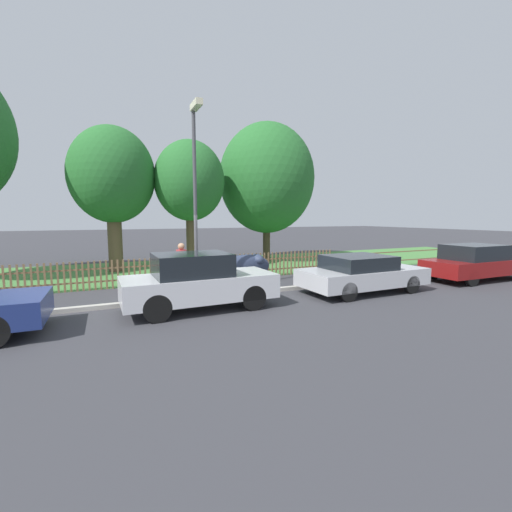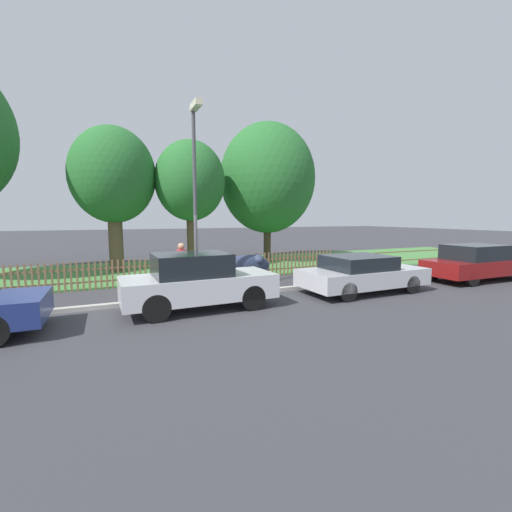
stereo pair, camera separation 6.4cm
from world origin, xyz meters
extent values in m
plane|color=#38383D|center=(0.00, 0.00, 0.00)|extent=(120.00, 120.00, 0.00)
cube|color=#B2ADA3|center=(0.00, 0.10, 0.06)|extent=(43.55, 0.20, 0.12)
cube|color=#477F3D|center=(0.00, 6.31, 0.01)|extent=(43.55, 7.09, 0.01)
cube|color=olive|center=(0.00, 2.79, 0.28)|extent=(43.55, 0.03, 0.05)
cube|color=olive|center=(0.00, 2.79, 0.71)|extent=(43.55, 0.03, 0.05)
cube|color=olive|center=(-4.94, 2.77, 0.50)|extent=(0.06, 0.03, 0.99)
cube|color=olive|center=(-4.76, 2.77, 0.50)|extent=(0.06, 0.03, 0.99)
cube|color=olive|center=(-4.58, 2.77, 0.50)|extent=(0.06, 0.03, 0.99)
cube|color=olive|center=(-4.40, 2.77, 0.50)|extent=(0.06, 0.03, 0.99)
cube|color=olive|center=(-4.22, 2.77, 0.50)|extent=(0.06, 0.03, 0.99)
cube|color=olive|center=(-4.04, 2.77, 0.50)|extent=(0.06, 0.03, 0.99)
cube|color=olive|center=(-3.86, 2.77, 0.50)|extent=(0.06, 0.03, 0.99)
cube|color=olive|center=(-3.68, 2.77, 0.50)|extent=(0.06, 0.03, 0.99)
cube|color=olive|center=(-3.50, 2.77, 0.50)|extent=(0.06, 0.03, 0.99)
cube|color=olive|center=(-3.32, 2.77, 0.50)|extent=(0.06, 0.03, 0.99)
cube|color=olive|center=(-3.14, 2.77, 0.50)|extent=(0.06, 0.03, 0.99)
cube|color=olive|center=(-2.96, 2.77, 0.50)|extent=(0.06, 0.03, 0.99)
cube|color=olive|center=(-2.78, 2.77, 0.50)|extent=(0.06, 0.03, 0.99)
cube|color=olive|center=(-2.60, 2.77, 0.50)|extent=(0.06, 0.03, 0.99)
cube|color=olive|center=(-2.42, 2.77, 0.50)|extent=(0.06, 0.03, 0.99)
cube|color=olive|center=(-2.24, 2.77, 0.50)|extent=(0.06, 0.03, 0.99)
cube|color=olive|center=(-2.06, 2.77, 0.50)|extent=(0.06, 0.03, 0.99)
cube|color=olive|center=(-1.89, 2.77, 0.50)|extent=(0.06, 0.03, 0.99)
cube|color=olive|center=(-1.71, 2.77, 0.50)|extent=(0.06, 0.03, 0.99)
cube|color=olive|center=(-1.53, 2.77, 0.50)|extent=(0.06, 0.03, 0.99)
cube|color=olive|center=(-1.35, 2.77, 0.50)|extent=(0.06, 0.03, 0.99)
cube|color=olive|center=(-1.17, 2.77, 0.50)|extent=(0.06, 0.03, 0.99)
cube|color=olive|center=(-0.99, 2.77, 0.50)|extent=(0.06, 0.03, 0.99)
cube|color=olive|center=(-0.81, 2.77, 0.50)|extent=(0.06, 0.03, 0.99)
cube|color=olive|center=(-0.63, 2.77, 0.50)|extent=(0.06, 0.03, 0.99)
cube|color=olive|center=(-0.45, 2.77, 0.50)|extent=(0.06, 0.03, 0.99)
cube|color=olive|center=(-0.27, 2.77, 0.50)|extent=(0.06, 0.03, 0.99)
cube|color=olive|center=(-0.09, 2.77, 0.50)|extent=(0.06, 0.03, 0.99)
cube|color=olive|center=(0.09, 2.77, 0.50)|extent=(0.06, 0.03, 0.99)
cube|color=olive|center=(0.27, 2.77, 0.50)|extent=(0.06, 0.03, 0.99)
cube|color=olive|center=(0.45, 2.77, 0.50)|extent=(0.06, 0.03, 0.99)
cube|color=olive|center=(0.63, 2.77, 0.50)|extent=(0.06, 0.03, 0.99)
cube|color=olive|center=(0.81, 2.77, 0.50)|extent=(0.06, 0.03, 0.99)
cube|color=olive|center=(0.99, 2.77, 0.50)|extent=(0.06, 0.03, 0.99)
cube|color=olive|center=(1.17, 2.77, 0.50)|extent=(0.06, 0.03, 0.99)
cube|color=olive|center=(1.35, 2.77, 0.50)|extent=(0.06, 0.03, 0.99)
cube|color=olive|center=(1.53, 2.77, 0.50)|extent=(0.06, 0.03, 0.99)
cube|color=olive|center=(1.71, 2.77, 0.50)|extent=(0.06, 0.03, 0.99)
cube|color=olive|center=(1.89, 2.77, 0.50)|extent=(0.06, 0.03, 0.99)
cube|color=olive|center=(2.06, 2.77, 0.50)|extent=(0.06, 0.03, 0.99)
cube|color=olive|center=(2.24, 2.77, 0.50)|extent=(0.06, 0.03, 0.99)
cube|color=olive|center=(2.42, 2.77, 0.50)|extent=(0.06, 0.03, 0.99)
cube|color=olive|center=(2.60, 2.77, 0.50)|extent=(0.06, 0.03, 0.99)
cube|color=olive|center=(2.78, 2.77, 0.50)|extent=(0.06, 0.03, 0.99)
cube|color=olive|center=(2.96, 2.77, 0.50)|extent=(0.06, 0.03, 0.99)
cube|color=olive|center=(3.14, 2.77, 0.50)|extent=(0.06, 0.03, 0.99)
cube|color=olive|center=(3.32, 2.77, 0.50)|extent=(0.06, 0.03, 0.99)
cube|color=olive|center=(3.50, 2.77, 0.50)|extent=(0.06, 0.03, 0.99)
cube|color=olive|center=(3.68, 2.77, 0.50)|extent=(0.06, 0.03, 0.99)
cube|color=olive|center=(3.86, 2.77, 0.50)|extent=(0.06, 0.03, 0.99)
cube|color=olive|center=(4.04, 2.77, 0.50)|extent=(0.06, 0.03, 0.99)
cube|color=olive|center=(4.22, 2.77, 0.50)|extent=(0.06, 0.03, 0.99)
cube|color=olive|center=(4.40, 2.77, 0.50)|extent=(0.06, 0.03, 0.99)
cube|color=olive|center=(4.58, 2.77, 0.50)|extent=(0.06, 0.03, 0.99)
cube|color=olive|center=(4.76, 2.77, 0.50)|extent=(0.06, 0.03, 0.99)
cube|color=olive|center=(4.94, 2.77, 0.50)|extent=(0.06, 0.03, 0.99)
cube|color=olive|center=(5.12, 2.77, 0.50)|extent=(0.06, 0.03, 0.99)
cube|color=olive|center=(5.30, 2.77, 0.50)|extent=(0.06, 0.03, 0.99)
cube|color=olive|center=(5.48, 2.77, 0.50)|extent=(0.06, 0.03, 0.99)
cube|color=olive|center=(5.66, 2.77, 0.50)|extent=(0.06, 0.03, 0.99)
cube|color=olive|center=(5.84, 2.77, 0.50)|extent=(0.06, 0.03, 0.99)
cube|color=olive|center=(6.01, 2.77, 0.50)|extent=(0.06, 0.03, 0.99)
cube|color=olive|center=(6.19, 2.77, 0.50)|extent=(0.06, 0.03, 0.99)
cube|color=olive|center=(6.37, 2.77, 0.50)|extent=(0.06, 0.03, 0.99)
cube|color=olive|center=(6.55, 2.77, 0.50)|extent=(0.06, 0.03, 0.99)
cube|color=olive|center=(6.73, 2.77, 0.50)|extent=(0.06, 0.03, 0.99)
cube|color=olive|center=(6.91, 2.77, 0.50)|extent=(0.06, 0.03, 0.99)
cube|color=olive|center=(7.09, 2.77, 0.50)|extent=(0.06, 0.03, 0.99)
cylinder|color=black|center=(-4.09, -0.53, 0.34)|extent=(0.67, 0.15, 0.67)
cube|color=silver|center=(0.17, -0.97, 0.60)|extent=(4.00, 1.72, 0.63)
cube|color=black|center=(-0.03, -0.98, 1.21)|extent=(1.93, 1.51, 0.58)
cylinder|color=black|center=(1.39, -0.20, 0.33)|extent=(0.67, 0.15, 0.67)
cylinder|color=black|center=(1.42, -1.69, 0.33)|extent=(0.67, 0.15, 0.67)
cylinder|color=black|center=(-1.07, -0.25, 0.33)|extent=(0.67, 0.15, 0.67)
cylinder|color=black|center=(-1.04, -1.74, 0.33)|extent=(0.67, 0.15, 0.67)
cube|color=#BCBCC1|center=(5.55, -1.11, 0.51)|extent=(4.16, 1.90, 0.53)
cube|color=black|center=(5.34, -1.11, 0.99)|extent=(2.01, 1.68, 0.43)
cylinder|color=black|center=(6.82, -0.24, 0.29)|extent=(0.58, 0.15, 0.58)
cylinder|color=black|center=(6.84, -1.93, 0.29)|extent=(0.58, 0.15, 0.58)
cylinder|color=black|center=(4.26, -0.28, 0.29)|extent=(0.58, 0.15, 0.58)
cylinder|color=black|center=(4.28, -1.97, 0.29)|extent=(0.58, 0.15, 0.58)
cube|color=maroon|center=(11.10, -1.24, 0.54)|extent=(4.47, 1.72, 0.56)
cube|color=black|center=(10.87, -1.24, 1.10)|extent=(2.15, 1.53, 0.57)
cylinder|color=black|center=(12.48, -0.48, 0.30)|extent=(0.61, 0.15, 0.60)
cylinder|color=black|center=(9.72, -0.46, 0.30)|extent=(0.61, 0.15, 0.60)
cylinder|color=black|center=(9.71, -1.99, 0.30)|extent=(0.61, 0.15, 0.60)
cylinder|color=black|center=(3.26, 1.62, 0.27)|extent=(0.55, 0.14, 0.55)
cylinder|color=black|center=(1.80, 1.52, 0.27)|extent=(0.55, 0.14, 0.55)
ellipsoid|color=#2D3851|center=(2.53, 1.57, 0.65)|extent=(1.97, 0.68, 0.89)
ellipsoid|color=#2D3851|center=(2.99, 1.60, 0.89)|extent=(0.49, 0.73, 0.41)
cylinder|color=brown|center=(-1.63, 6.78, 1.56)|extent=(0.61, 0.61, 3.11)
ellipsoid|color=#286B2D|center=(-1.63, 6.78, 4.27)|extent=(3.64, 3.64, 4.19)
cylinder|color=brown|center=(1.68, 6.31, 1.54)|extent=(0.41, 0.41, 3.08)
ellipsoid|color=#286B2D|center=(1.68, 6.31, 4.11)|extent=(3.23, 3.23, 3.72)
cylinder|color=#473828|center=(6.12, 7.25, 1.44)|extent=(0.40, 0.40, 2.88)
ellipsoid|color=#286B2D|center=(6.12, 7.25, 4.50)|extent=(5.11, 5.11, 5.88)
cylinder|color=black|center=(0.08, 1.18, 0.39)|extent=(0.15, 0.15, 0.79)
cylinder|color=black|center=(0.18, 0.98, 0.39)|extent=(0.15, 0.15, 0.79)
cylinder|color=#B73338|center=(0.13, 1.08, 1.10)|extent=(0.44, 0.44, 0.62)
sphere|color=#A37556|center=(0.13, 1.08, 1.51)|extent=(0.21, 0.21, 0.21)
cylinder|color=#47474C|center=(0.51, 0.70, 2.77)|extent=(0.11, 0.11, 5.55)
cube|color=beige|center=(0.51, 0.35, 5.65)|extent=(0.20, 0.76, 0.18)
camera|label=1|loc=(-2.11, -9.71, 2.46)|focal=24.00mm
camera|label=2|loc=(-2.05, -9.74, 2.46)|focal=24.00mm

